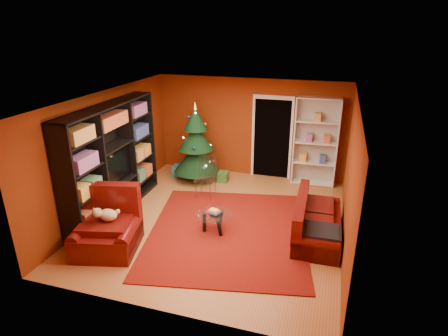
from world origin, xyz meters
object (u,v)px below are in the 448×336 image
(gift_box_green, at_px, (223,177))
(dog, at_px, (108,215))
(sofa, at_px, (318,218))
(rug, at_px, (227,231))
(coffee_table, at_px, (215,223))
(white_bookshelf, at_px, (315,142))
(christmas_tree, at_px, (196,143))
(media_unit, at_px, (113,161))
(gift_box_teal, at_px, (179,171))
(acrylic_chair, at_px, (205,179))
(armchair, at_px, (106,227))

(gift_box_green, xyz_separation_m, dog, (-1.07, -3.56, 0.55))
(sofa, bearing_deg, gift_box_green, 50.02)
(rug, relative_size, coffee_table, 4.66)
(white_bookshelf, bearing_deg, sofa, -85.13)
(rug, relative_size, gift_box_green, 13.34)
(rug, xyz_separation_m, sofa, (1.72, 0.35, 0.39))
(christmas_tree, height_order, sofa, christmas_tree)
(sofa, bearing_deg, rug, 100.36)
(media_unit, height_order, dog, media_unit)
(christmas_tree, relative_size, gift_box_teal, 6.78)
(white_bookshelf, distance_m, dog, 5.29)
(dog, relative_size, acrylic_chair, 0.46)
(white_bookshelf, distance_m, acrylic_chair, 2.90)
(sofa, height_order, coffee_table, sofa)
(white_bookshelf, height_order, armchair, white_bookshelf)
(coffee_table, xyz_separation_m, acrylic_chair, (-0.72, 1.49, 0.24))
(media_unit, height_order, gift_box_green, media_unit)
(acrylic_chair, bearing_deg, gift_box_teal, 139.12)
(rug, height_order, acrylic_chair, acrylic_chair)
(gift_box_teal, relative_size, armchair, 0.26)
(sofa, xyz_separation_m, acrylic_chair, (-2.68, 1.07, 0.04))
(rug, xyz_separation_m, gift_box_green, (-0.82, 2.39, 0.12))
(white_bookshelf, height_order, dog, white_bookshelf)
(white_bookshelf, relative_size, acrylic_chair, 2.62)
(christmas_tree, height_order, acrylic_chair, christmas_tree)
(dog, bearing_deg, armchair, -135.00)
(gift_box_teal, bearing_deg, armchair, -87.81)
(rug, bearing_deg, acrylic_chair, 123.97)
(gift_box_green, height_order, sofa, sofa)
(media_unit, bearing_deg, gift_box_teal, 75.86)
(armchair, xyz_separation_m, acrylic_chair, (0.97, 2.65, -0.02))
(gift_box_green, relative_size, acrylic_chair, 0.30)
(armchair, bearing_deg, rug, 18.59)
(white_bookshelf, bearing_deg, acrylic_chair, -149.46)
(gift_box_green, xyz_separation_m, sofa, (2.54, -2.04, 0.27))
(rug, relative_size, christmas_tree, 1.69)
(gift_box_teal, bearing_deg, sofa, -28.43)
(gift_box_teal, xyz_separation_m, armchair, (0.14, -3.63, 0.30))
(gift_box_green, xyz_separation_m, acrylic_chair, (-0.14, -0.96, 0.31))
(gift_box_green, relative_size, sofa, 0.14)
(gift_box_green, xyz_separation_m, coffee_table, (0.58, -2.45, 0.07))
(media_unit, relative_size, christmas_tree, 1.48)
(armchair, bearing_deg, acrylic_chair, 56.18)
(armchair, bearing_deg, christmas_tree, 69.55)
(rug, relative_size, white_bookshelf, 1.54)
(white_bookshelf, xyz_separation_m, dog, (-3.32, -4.10, -0.43))
(media_unit, xyz_separation_m, dog, (0.68, -1.32, -0.50))
(media_unit, distance_m, christmas_tree, 2.40)
(christmas_tree, xyz_separation_m, acrylic_chair, (0.55, -0.88, -0.58))
(coffee_table, relative_size, acrylic_chair, 0.87)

